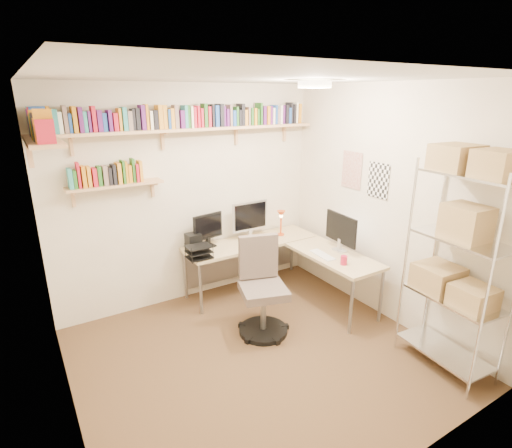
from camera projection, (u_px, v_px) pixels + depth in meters
The scene contains 6 objects.
ground at pixel (259, 356), 3.80m from camera, with size 3.20×3.20×0.00m, color #4C3120.
room_shell at pixel (260, 198), 3.32m from camera, with size 3.24×3.04×2.52m.
wall_shelves at pixel (157, 130), 4.02m from camera, with size 3.12×1.09×0.80m.
corner_desk at pixel (264, 247), 4.75m from camera, with size 1.74×1.69×1.13m.
office_chair at pixel (262, 293), 4.10m from camera, with size 0.56×0.57×1.01m.
wire_rack at pixel (461, 235), 3.31m from camera, with size 0.46×0.84×1.99m.
Camera 1 is at (-1.73, -2.72, 2.37)m, focal length 28.00 mm.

